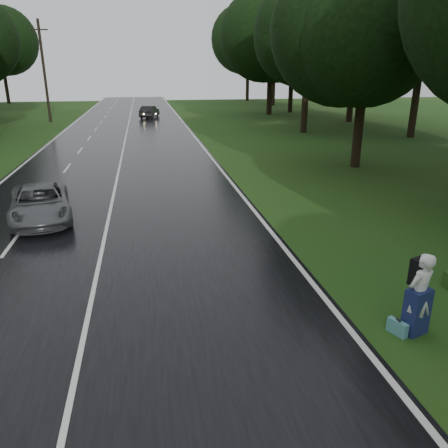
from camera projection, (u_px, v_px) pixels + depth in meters
The scene contains 11 objects.
ground at pixel (71, 401), 7.74m from camera, with size 160.00×160.00×0.00m, color #224414.
road at pixel (120, 166), 26.30m from camera, with size 12.00×140.00×0.04m, color black.
lane_center at pixel (120, 166), 26.29m from camera, with size 0.12×140.00×0.01m, color silver.
grey_car at pixel (40, 203), 16.76m from camera, with size 2.14×4.64×1.29m, color #535759.
far_car at pixel (149, 112), 52.40m from camera, with size 1.45×4.16×1.37m, color black.
hitchhiker at pixel (419, 297), 9.48m from camera, with size 0.81×0.77×1.89m.
suitcase at pixel (397, 328), 9.63m from camera, with size 0.14×0.47×0.34m, color teal.
utility_pole_far at pixel (51, 122), 48.46m from camera, with size 1.80×0.28×10.41m, color black, non-canonical shape.
tree_right_d at pixel (355, 167), 26.34m from camera, with size 8.45×8.45×13.21m, color black, non-canonical shape.
tree_right_e at pixel (303, 132), 40.60m from camera, with size 9.56×9.56×14.93m, color black, non-canonical shape.
tree_right_f at pixel (269, 114), 56.83m from camera, with size 10.08×10.08×15.75m, color black, non-canonical shape.
Camera 1 is at (1.55, -6.65, 5.51)m, focal length 35.29 mm.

